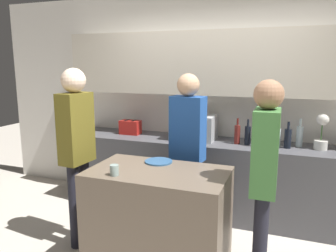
{
  "coord_description": "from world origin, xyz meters",
  "views": [
    {
      "loc": [
        0.87,
        -2.36,
        1.82
      ],
      "look_at": [
        -0.16,
        0.41,
        1.25
      ],
      "focal_mm": 35.0,
      "sensor_mm": 36.0,
      "label": 1
    }
  ],
  "objects_px": {
    "microwave": "(194,127)",
    "person_center": "(77,142)",
    "potted_plant": "(322,131)",
    "cup_0": "(114,170)",
    "bottle_1": "(248,135)",
    "plate_on_island": "(159,162)",
    "person_right": "(264,169)",
    "bottle_0": "(237,134)",
    "toaster": "(130,127)",
    "bottle_2": "(256,135)",
    "person_left": "(188,141)",
    "bottle_4": "(277,137)",
    "bottle_5": "(288,138)",
    "bottle_6": "(300,136)",
    "bottle_3": "(268,135)"
  },
  "relations": [
    {
      "from": "bottle_4",
      "to": "person_center",
      "type": "xyz_separation_m",
      "value": [
        -1.82,
        -1.13,
        0.06
      ]
    },
    {
      "from": "bottle_5",
      "to": "person_left",
      "type": "distance_m",
      "value": 1.13
    },
    {
      "from": "bottle_1",
      "to": "bottle_3",
      "type": "xyz_separation_m",
      "value": [
        0.22,
        0.06,
        0.01
      ]
    },
    {
      "from": "microwave",
      "to": "bottle_2",
      "type": "height_order",
      "value": "bottle_2"
    },
    {
      "from": "bottle_0",
      "to": "bottle_5",
      "type": "bearing_deg",
      "value": -0.68
    },
    {
      "from": "bottle_2",
      "to": "bottle_3",
      "type": "height_order",
      "value": "bottle_2"
    },
    {
      "from": "cup_0",
      "to": "person_right",
      "type": "xyz_separation_m",
      "value": [
        1.18,
        0.25,
        0.07
      ]
    },
    {
      "from": "potted_plant",
      "to": "plate_on_island",
      "type": "xyz_separation_m",
      "value": [
        -1.47,
        -1.03,
        -0.19
      ]
    },
    {
      "from": "bottle_0",
      "to": "bottle_1",
      "type": "distance_m",
      "value": 0.12
    },
    {
      "from": "bottle_4",
      "to": "potted_plant",
      "type": "bearing_deg",
      "value": 6.97
    },
    {
      "from": "bottle_2",
      "to": "bottle_5",
      "type": "bearing_deg",
      "value": 7.41
    },
    {
      "from": "bottle_2",
      "to": "plate_on_island",
      "type": "relative_size",
      "value": 1.27
    },
    {
      "from": "bottle_2",
      "to": "potted_plant",
      "type": "bearing_deg",
      "value": 9.11
    },
    {
      "from": "bottle_5",
      "to": "toaster",
      "type": "bearing_deg",
      "value": 178.12
    },
    {
      "from": "toaster",
      "to": "person_center",
      "type": "distance_m",
      "value": 1.19
    },
    {
      "from": "bottle_0",
      "to": "bottle_6",
      "type": "height_order",
      "value": "bottle_6"
    },
    {
      "from": "bottle_4",
      "to": "person_right",
      "type": "distance_m",
      "value": 1.2
    },
    {
      "from": "toaster",
      "to": "person_center",
      "type": "relative_size",
      "value": 0.15
    },
    {
      "from": "bottle_6",
      "to": "bottle_3",
      "type": "bearing_deg",
      "value": -171.33
    },
    {
      "from": "potted_plant",
      "to": "person_center",
      "type": "xyz_separation_m",
      "value": [
        -2.26,
        -1.18,
        -0.03
      ]
    },
    {
      "from": "toaster",
      "to": "plate_on_island",
      "type": "bearing_deg",
      "value": -51.75
    },
    {
      "from": "bottle_1",
      "to": "plate_on_island",
      "type": "distance_m",
      "value": 1.21
    },
    {
      "from": "bottle_1",
      "to": "bottle_2",
      "type": "relative_size",
      "value": 0.89
    },
    {
      "from": "bottle_4",
      "to": "plate_on_island",
      "type": "distance_m",
      "value": 1.42
    },
    {
      "from": "microwave",
      "to": "plate_on_island",
      "type": "bearing_deg",
      "value": -92.71
    },
    {
      "from": "toaster",
      "to": "person_left",
      "type": "bearing_deg",
      "value": -33.36
    },
    {
      "from": "bottle_1",
      "to": "person_right",
      "type": "bearing_deg",
      "value": -77.24
    },
    {
      "from": "person_right",
      "to": "microwave",
      "type": "bearing_deg",
      "value": 35.79
    },
    {
      "from": "bottle_0",
      "to": "toaster",
      "type": "bearing_deg",
      "value": 177.65
    },
    {
      "from": "microwave",
      "to": "bottle_4",
      "type": "bearing_deg",
      "value": -3.09
    },
    {
      "from": "person_center",
      "to": "bottle_0",
      "type": "bearing_deg",
      "value": 134.15
    },
    {
      "from": "bottle_0",
      "to": "bottle_6",
      "type": "distance_m",
      "value": 0.68
    },
    {
      "from": "potted_plant",
      "to": "bottle_0",
      "type": "relative_size",
      "value": 1.32
    },
    {
      "from": "person_right",
      "to": "potted_plant",
      "type": "bearing_deg",
      "value": -22.3
    },
    {
      "from": "bottle_0",
      "to": "person_right",
      "type": "height_order",
      "value": "person_right"
    },
    {
      "from": "bottle_3",
      "to": "person_left",
      "type": "relative_size",
      "value": 0.18
    },
    {
      "from": "microwave",
      "to": "toaster",
      "type": "relative_size",
      "value": 2.0
    },
    {
      "from": "bottle_0",
      "to": "bottle_4",
      "type": "height_order",
      "value": "bottle_0"
    },
    {
      "from": "potted_plant",
      "to": "person_center",
      "type": "distance_m",
      "value": 2.56
    },
    {
      "from": "potted_plant",
      "to": "cup_0",
      "type": "xyz_separation_m",
      "value": [
        -1.67,
        -1.5,
        -0.16
      ]
    },
    {
      "from": "bottle_4",
      "to": "bottle_6",
      "type": "relative_size",
      "value": 0.9
    },
    {
      "from": "bottle_5",
      "to": "person_right",
      "type": "bearing_deg",
      "value": -97.71
    },
    {
      "from": "toaster",
      "to": "bottle_1",
      "type": "distance_m",
      "value": 1.51
    },
    {
      "from": "microwave",
      "to": "person_center",
      "type": "bearing_deg",
      "value": -125.63
    },
    {
      "from": "toaster",
      "to": "cup_0",
      "type": "relative_size",
      "value": 2.87
    },
    {
      "from": "bottle_3",
      "to": "bottle_6",
      "type": "bearing_deg",
      "value": 8.67
    },
    {
      "from": "microwave",
      "to": "potted_plant",
      "type": "bearing_deg",
      "value": 0.06
    },
    {
      "from": "toaster",
      "to": "bottle_2",
      "type": "bearing_deg",
      "value": -3.84
    },
    {
      "from": "bottle_5",
      "to": "person_center",
      "type": "xyz_separation_m",
      "value": [
        -1.93,
        -1.12,
        0.05
      ]
    },
    {
      "from": "cup_0",
      "to": "person_right",
      "type": "relative_size",
      "value": 0.05
    }
  ]
}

